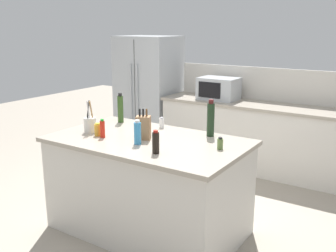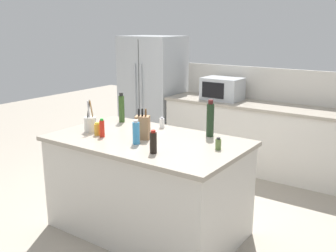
# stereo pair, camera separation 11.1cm
# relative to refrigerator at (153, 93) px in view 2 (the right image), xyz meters

# --- Properties ---
(ground_plane) EXTENTS (14.00, 14.00, 0.00)m
(ground_plane) POSITION_rel_refrigerator_xyz_m (1.62, -2.25, -0.91)
(ground_plane) COLOR gray
(back_counter_run) EXTENTS (2.84, 0.66, 0.94)m
(back_counter_run) POSITION_rel_refrigerator_xyz_m (1.92, -0.05, -0.43)
(back_counter_run) COLOR beige
(back_counter_run) RESTS_ON ground_plane
(wall_backsplash) EXTENTS (2.80, 0.03, 0.46)m
(wall_backsplash) POSITION_rel_refrigerator_xyz_m (1.92, 0.27, 0.26)
(wall_backsplash) COLOR beige
(wall_backsplash) RESTS_ON back_counter_run
(kitchen_island) EXTENTS (1.85, 1.09, 0.94)m
(kitchen_island) POSITION_rel_refrigerator_xyz_m (1.62, -2.25, -0.43)
(kitchen_island) COLOR beige
(kitchen_island) RESTS_ON ground_plane
(refrigerator) EXTENTS (0.92, 0.75, 1.81)m
(refrigerator) POSITION_rel_refrigerator_xyz_m (0.00, 0.00, 0.00)
(refrigerator) COLOR #ADB2B7
(refrigerator) RESTS_ON ground_plane
(microwave) EXTENTS (0.55, 0.39, 0.31)m
(microwave) POSITION_rel_refrigerator_xyz_m (1.28, -0.05, 0.19)
(microwave) COLOR #ADB2B7
(microwave) RESTS_ON back_counter_run
(knife_block) EXTENTS (0.16, 0.15, 0.29)m
(knife_block) POSITION_rel_refrigerator_xyz_m (1.59, -2.28, 0.15)
(knife_block) COLOR #936B47
(knife_block) RESTS_ON kitchen_island
(utensil_crock) EXTENTS (0.12, 0.12, 0.32)m
(utensil_crock) POSITION_rel_refrigerator_xyz_m (1.00, -2.37, 0.12)
(utensil_crock) COLOR beige
(utensil_crock) RESTS_ON kitchen_island
(hot_sauce_bottle) EXTENTS (0.05, 0.05, 0.18)m
(hot_sauce_bottle) POSITION_rel_refrigerator_xyz_m (1.23, -2.44, 0.12)
(hot_sauce_bottle) COLOR red
(hot_sauce_bottle) RESTS_ON kitchen_island
(soy_sauce_bottle) EXTENTS (0.06, 0.06, 0.20)m
(soy_sauce_bottle) POSITION_rel_refrigerator_xyz_m (1.93, -2.56, 0.13)
(soy_sauce_bottle) COLOR black
(soy_sauce_bottle) RESTS_ON kitchen_island
(wine_bottle) EXTENTS (0.07, 0.07, 0.36)m
(wine_bottle) POSITION_rel_refrigerator_xyz_m (2.06, -1.84, 0.20)
(wine_bottle) COLOR black
(wine_bottle) RESTS_ON kitchen_island
(olive_oil_bottle) EXTENTS (0.06, 0.06, 0.33)m
(olive_oil_bottle) POSITION_rel_refrigerator_xyz_m (0.99, -1.88, 0.19)
(olive_oil_bottle) COLOR #2D4C1E
(olive_oil_bottle) RESTS_ON kitchen_island
(dish_soap_bottle) EXTENTS (0.06, 0.06, 0.22)m
(dish_soap_bottle) POSITION_rel_refrigerator_xyz_m (1.64, -2.43, 0.14)
(dish_soap_bottle) COLOR #3384BC
(dish_soap_bottle) RESTS_ON kitchen_island
(spice_jar_oregano) EXTENTS (0.05, 0.05, 0.11)m
(spice_jar_oregano) POSITION_rel_refrigerator_xyz_m (2.33, -2.16, 0.08)
(spice_jar_oregano) COLOR #567038
(spice_jar_oregano) RESTS_ON kitchen_island
(salt_shaker) EXTENTS (0.05, 0.05, 0.11)m
(salt_shaker) POSITION_rel_refrigerator_xyz_m (1.50, -1.84, 0.09)
(salt_shaker) COLOR silver
(salt_shaker) RESTS_ON kitchen_island
(honey_jar) EXTENTS (0.07, 0.07, 0.13)m
(honey_jar) POSITION_rel_refrigerator_xyz_m (1.15, -2.42, 0.09)
(honey_jar) COLOR gold
(honey_jar) RESTS_ON kitchen_island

